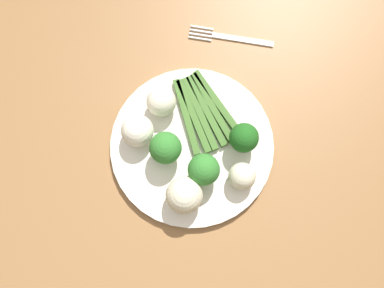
# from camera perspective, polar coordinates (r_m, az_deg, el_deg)

# --- Properties ---
(ground_plane) EXTENTS (6.00, 6.00, 0.02)m
(ground_plane) POSITION_cam_1_polar(r_m,az_deg,el_deg) (1.52, -1.66, -6.43)
(ground_plane) COLOR gray
(dining_table) EXTENTS (1.26, 0.95, 0.75)m
(dining_table) POSITION_cam_1_polar(r_m,az_deg,el_deg) (0.87, -2.89, -1.25)
(dining_table) COLOR olive
(dining_table) RESTS_ON ground_plane
(plate) EXTENTS (0.29, 0.29, 0.01)m
(plate) POSITION_cam_1_polar(r_m,az_deg,el_deg) (0.76, -0.00, -0.22)
(plate) COLOR silver
(plate) RESTS_ON dining_table
(asparagus_bundle) EXTENTS (0.16, 0.13, 0.01)m
(asparagus_bundle) POSITION_cam_1_polar(r_m,az_deg,el_deg) (0.76, 1.46, 4.49)
(asparagus_bundle) COLOR #3D6626
(asparagus_bundle) RESTS_ON plate
(broccoli_front_left) EXTENTS (0.05, 0.05, 0.06)m
(broccoli_front_left) POSITION_cam_1_polar(r_m,az_deg,el_deg) (0.72, 7.12, 1.05)
(broccoli_front_left) COLOR #4C7F2B
(broccoli_front_left) RESTS_ON plate
(broccoli_back) EXTENTS (0.05, 0.05, 0.07)m
(broccoli_back) POSITION_cam_1_polar(r_m,az_deg,el_deg) (0.70, 1.62, -3.53)
(broccoli_back) COLOR #609E3D
(broccoli_back) RESTS_ON plate
(broccoli_right) EXTENTS (0.06, 0.06, 0.07)m
(broccoli_right) POSITION_cam_1_polar(r_m,az_deg,el_deg) (0.71, -4.02, -0.53)
(broccoli_right) COLOR #609E3D
(broccoli_right) RESTS_ON plate
(cauliflower_front) EXTENTS (0.05, 0.05, 0.05)m
(cauliflower_front) POSITION_cam_1_polar(r_m,az_deg,el_deg) (0.72, 6.86, -4.40)
(cauliflower_front) COLOR beige
(cauliflower_front) RESTS_ON plate
(cauliflower_near_center) EXTENTS (0.05, 0.05, 0.05)m
(cauliflower_near_center) POSITION_cam_1_polar(r_m,az_deg,el_deg) (0.74, -4.22, 5.77)
(cauliflower_near_center) COLOR silver
(cauliflower_near_center) RESTS_ON plate
(cauliflower_back_right) EXTENTS (0.06, 0.06, 0.06)m
(cauliflower_back_right) POSITION_cam_1_polar(r_m,az_deg,el_deg) (0.70, -1.07, -7.00)
(cauliflower_back_right) COLOR beige
(cauliflower_back_right) RESTS_ON plate
(cauliflower_near_fork) EXTENTS (0.06, 0.06, 0.06)m
(cauliflower_near_fork) POSITION_cam_1_polar(r_m,az_deg,el_deg) (0.73, -7.47, 1.81)
(cauliflower_near_fork) COLOR white
(cauliflower_near_fork) RESTS_ON plate
(fork) EXTENTS (0.04, 0.17, 0.00)m
(fork) POSITION_cam_1_polar(r_m,az_deg,el_deg) (0.84, 5.18, 14.27)
(fork) COLOR silver
(fork) RESTS_ON dining_table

